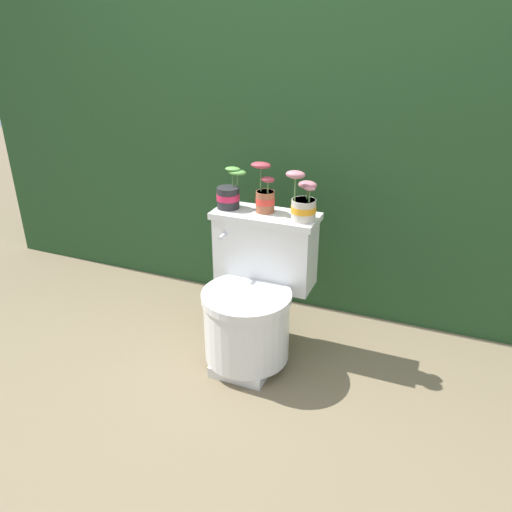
# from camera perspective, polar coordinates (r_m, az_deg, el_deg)

# --- Properties ---
(ground_plane) EXTENTS (12.00, 12.00, 0.00)m
(ground_plane) POSITION_cam_1_polar(r_m,az_deg,el_deg) (2.47, -0.69, -11.71)
(ground_plane) COLOR #75664C
(hedge_backdrop) EXTENTS (4.01, 0.99, 1.73)m
(hedge_backdrop) POSITION_cam_1_polar(r_m,az_deg,el_deg) (3.09, 7.39, 13.40)
(hedge_backdrop) COLOR #234723
(hedge_backdrop) RESTS_ON ground
(toilet) EXTENTS (0.49, 0.54, 0.69)m
(toilet) POSITION_cam_1_polar(r_m,az_deg,el_deg) (2.33, -0.30, -4.82)
(toilet) COLOR silver
(toilet) RESTS_ON ground
(potted_plant_left) EXTENTS (0.13, 0.11, 0.19)m
(potted_plant_left) POSITION_cam_1_polar(r_m,az_deg,el_deg) (2.35, -3.11, 7.11)
(potted_plant_left) COLOR #262628
(potted_plant_left) RESTS_ON toilet
(potted_plant_midleft) EXTENTS (0.12, 0.09, 0.23)m
(potted_plant_midleft) POSITION_cam_1_polar(r_m,az_deg,el_deg) (2.29, 1.01, 7.01)
(potted_plant_midleft) COLOR #9E5638
(potted_plant_midleft) RESTS_ON toilet
(potted_plant_middle) EXTENTS (0.13, 0.12, 0.23)m
(potted_plant_middle) POSITION_cam_1_polar(r_m,az_deg,el_deg) (2.20, 5.44, 6.05)
(potted_plant_middle) COLOR beige
(potted_plant_middle) RESTS_ON toilet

